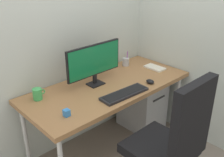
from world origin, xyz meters
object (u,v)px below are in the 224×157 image
at_px(monitor, 94,61).
at_px(pen_holder, 126,62).
at_px(coffee_mug, 38,94).
at_px(desk_clamp_accessory, 67,113).
at_px(notebook, 155,68).
at_px(office_chair, 173,141).
at_px(filing_cabinet, 142,101).
at_px(keyboard, 124,94).
at_px(mouse, 150,82).

distance_m(monitor, pen_holder, 0.62).
relative_size(coffee_mug, desk_clamp_accessory, 2.05).
bearing_deg(notebook, desk_clamp_accessory, -173.86).
bearing_deg(notebook, pen_holder, 120.74).
xyz_separation_m(office_chair, filing_cabinet, (0.69, 0.88, -0.28)).
relative_size(monitor, pen_holder, 3.65).
bearing_deg(keyboard, pen_holder, 43.14).
bearing_deg(pen_holder, mouse, -108.94).
relative_size(filing_cabinet, coffee_mug, 5.65).
xyz_separation_m(monitor, pen_holder, (0.58, 0.14, -0.19)).
distance_m(filing_cabinet, coffee_mug, 1.32).
xyz_separation_m(office_chair, notebook, (0.77, 0.80, 0.15)).
relative_size(notebook, coffee_mug, 1.96).
xyz_separation_m(keyboard, mouse, (0.36, -0.00, 0.01)).
height_order(pen_holder, coffee_mug, pen_holder).
distance_m(coffee_mug, desk_clamp_accessory, 0.40).
relative_size(monitor, notebook, 2.74).
xyz_separation_m(monitor, desk_clamp_accessory, (-0.53, -0.29, -0.21)).
bearing_deg(coffee_mug, keyboard, -37.30).
relative_size(keyboard, pen_holder, 2.87).
xyz_separation_m(filing_cabinet, desk_clamp_accessory, (-1.19, -0.23, 0.45)).
height_order(pen_holder, notebook, pen_holder).
distance_m(office_chair, monitor, 1.02).
bearing_deg(pen_holder, keyboard, -136.86).
relative_size(mouse, pen_holder, 0.51).
bearing_deg(coffee_mug, monitor, -10.63).
height_order(office_chair, keyboard, office_chair).
distance_m(office_chair, pen_holder, 1.25).
bearing_deg(filing_cabinet, desk_clamp_accessory, -169.21).
height_order(notebook, coffee_mug, coffee_mug).
xyz_separation_m(keyboard, notebook, (0.70, 0.21, -0.00)).
height_order(monitor, coffee_mug, monitor).
height_order(office_chair, coffee_mug, office_chair).
bearing_deg(notebook, monitor, 168.46).
bearing_deg(coffee_mug, pen_holder, 1.60).
bearing_deg(pen_holder, desk_clamp_accessory, -158.85).
bearing_deg(desk_clamp_accessory, mouse, -4.35).
bearing_deg(desk_clamp_accessory, coffee_mug, 94.16).
bearing_deg(filing_cabinet, pen_holder, 113.23).
distance_m(keyboard, desk_clamp_accessory, 0.58).
xyz_separation_m(office_chair, desk_clamp_accessory, (-0.51, 0.65, 0.17)).
height_order(keyboard, desk_clamp_accessory, desk_clamp_accessory).
relative_size(mouse, coffee_mug, 0.75).
bearing_deg(keyboard, notebook, 16.48).
bearing_deg(keyboard, filing_cabinet, 25.58).
xyz_separation_m(filing_cabinet, notebook, (0.09, -0.09, 0.43)).
bearing_deg(pen_holder, coffee_mug, -178.40).
bearing_deg(monitor, coffee_mug, 169.37).
xyz_separation_m(keyboard, coffee_mug, (-0.61, 0.46, 0.04)).
bearing_deg(notebook, coffee_mug, 168.80).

